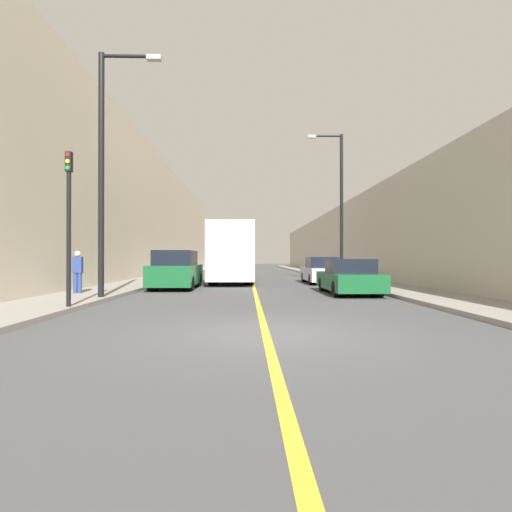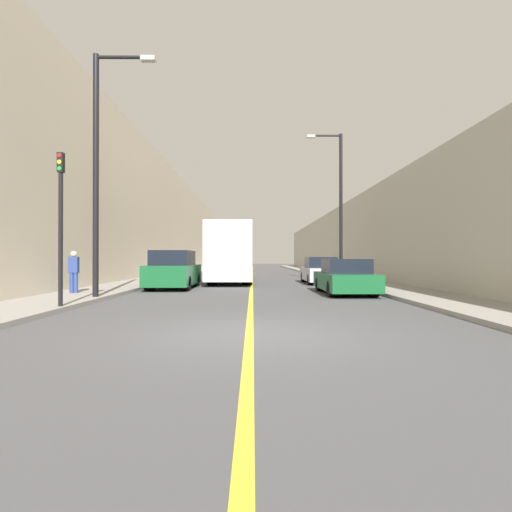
{
  "view_description": "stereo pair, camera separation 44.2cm",
  "coord_description": "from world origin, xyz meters",
  "px_view_note": "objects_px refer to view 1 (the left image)",
  "views": [
    {
      "loc": [
        -0.38,
        -7.76,
        1.47
      ],
      "look_at": [
        0.29,
        19.76,
        1.62
      ],
      "focal_mm": 28.0,
      "sensor_mm": 36.0,
      "label": 1
    },
    {
      "loc": [
        0.07,
        -7.77,
        1.47
      ],
      "look_at": [
        0.29,
        19.76,
        1.62
      ],
      "focal_mm": 28.0,
      "sensor_mm": 36.0,
      "label": 2
    }
  ],
  "objects_px": {
    "parked_suv_left": "(176,271)",
    "street_lamp_right": "(339,199)",
    "car_right_near": "(349,278)",
    "bus": "(233,253)",
    "street_lamp_left": "(106,161)",
    "pedestrian": "(78,271)",
    "traffic_light": "(69,222)",
    "car_right_mid": "(321,272)"
  },
  "relations": [
    {
      "from": "car_right_mid",
      "to": "traffic_light",
      "type": "distance_m",
      "value": 15.33
    },
    {
      "from": "bus",
      "to": "parked_suv_left",
      "type": "relative_size",
      "value": 2.13
    },
    {
      "from": "street_lamp_right",
      "to": "parked_suv_left",
      "type": "bearing_deg",
      "value": -153.29
    },
    {
      "from": "bus",
      "to": "car_right_near",
      "type": "xyz_separation_m",
      "value": [
        5.05,
        -8.69,
        -1.16
      ]
    },
    {
      "from": "bus",
      "to": "car_right_near",
      "type": "bearing_deg",
      "value": -59.81
    },
    {
      "from": "car_right_near",
      "to": "pedestrian",
      "type": "relative_size",
      "value": 2.75
    },
    {
      "from": "bus",
      "to": "street_lamp_left",
      "type": "height_order",
      "value": "street_lamp_left"
    },
    {
      "from": "car_right_mid",
      "to": "car_right_near",
      "type": "bearing_deg",
      "value": -91.1
    },
    {
      "from": "parked_suv_left",
      "to": "traffic_light",
      "type": "xyz_separation_m",
      "value": [
        -1.5,
        -8.3,
        1.61
      ]
    },
    {
      "from": "car_right_near",
      "to": "street_lamp_left",
      "type": "distance_m",
      "value": 10.3
    },
    {
      "from": "pedestrian",
      "to": "traffic_light",
      "type": "bearing_deg",
      "value": -70.1
    },
    {
      "from": "car_right_near",
      "to": "traffic_light",
      "type": "distance_m",
      "value": 10.68
    },
    {
      "from": "street_lamp_left",
      "to": "pedestrian",
      "type": "distance_m",
      "value": 4.45
    },
    {
      "from": "bus",
      "to": "traffic_light",
      "type": "relative_size",
      "value": 2.39
    },
    {
      "from": "car_right_mid",
      "to": "street_lamp_left",
      "type": "relative_size",
      "value": 0.55
    },
    {
      "from": "traffic_light",
      "to": "pedestrian",
      "type": "distance_m",
      "value": 4.77
    },
    {
      "from": "bus",
      "to": "car_right_mid",
      "type": "height_order",
      "value": "bus"
    },
    {
      "from": "car_right_mid",
      "to": "street_lamp_left",
      "type": "bearing_deg",
      "value": -134.51
    },
    {
      "from": "traffic_light",
      "to": "street_lamp_left",
      "type": "bearing_deg",
      "value": 88.9
    },
    {
      "from": "street_lamp_right",
      "to": "traffic_light",
      "type": "bearing_deg",
      "value": -129.31
    },
    {
      "from": "car_right_near",
      "to": "pedestrian",
      "type": "xyz_separation_m",
      "value": [
        -10.67,
        -0.97,
        0.32
      ]
    },
    {
      "from": "car_right_mid",
      "to": "traffic_light",
      "type": "relative_size",
      "value": 1.08
    },
    {
      "from": "bus",
      "to": "street_lamp_right",
      "type": "bearing_deg",
      "value": -9.73
    },
    {
      "from": "street_lamp_left",
      "to": "traffic_light",
      "type": "distance_m",
      "value": 3.61
    },
    {
      "from": "bus",
      "to": "traffic_light",
      "type": "bearing_deg",
      "value": -106.29
    },
    {
      "from": "car_right_mid",
      "to": "street_lamp_left",
      "type": "distance_m",
      "value": 13.77
    },
    {
      "from": "bus",
      "to": "car_right_mid",
      "type": "bearing_deg",
      "value": -19.54
    },
    {
      "from": "car_right_near",
      "to": "bus",
      "type": "bearing_deg",
      "value": 120.19
    },
    {
      "from": "bus",
      "to": "traffic_light",
      "type": "distance_m",
      "value": 14.52
    },
    {
      "from": "street_lamp_right",
      "to": "pedestrian",
      "type": "height_order",
      "value": "street_lamp_right"
    },
    {
      "from": "bus",
      "to": "car_right_near",
      "type": "relative_size",
      "value": 2.3
    },
    {
      "from": "parked_suv_left",
      "to": "traffic_light",
      "type": "relative_size",
      "value": 1.12
    },
    {
      "from": "parked_suv_left",
      "to": "pedestrian",
      "type": "xyz_separation_m",
      "value": [
        -3.04,
        -4.03,
        0.12
      ]
    },
    {
      "from": "bus",
      "to": "street_lamp_left",
      "type": "relative_size",
      "value": 1.21
    },
    {
      "from": "street_lamp_right",
      "to": "street_lamp_left",
      "type": "bearing_deg",
      "value": -135.96
    },
    {
      "from": "bus",
      "to": "street_lamp_right",
      "type": "distance_m",
      "value": 7.28
    },
    {
      "from": "pedestrian",
      "to": "bus",
      "type": "bearing_deg",
      "value": 59.84
    },
    {
      "from": "car_right_mid",
      "to": "traffic_light",
      "type": "height_order",
      "value": "traffic_light"
    },
    {
      "from": "car_right_near",
      "to": "traffic_light",
      "type": "height_order",
      "value": "traffic_light"
    },
    {
      "from": "parked_suv_left",
      "to": "street_lamp_left",
      "type": "bearing_deg",
      "value": -104.55
    },
    {
      "from": "car_right_mid",
      "to": "street_lamp_left",
      "type": "xyz_separation_m",
      "value": [
        -9.2,
        -9.36,
        4.13
      ]
    },
    {
      "from": "parked_suv_left",
      "to": "street_lamp_right",
      "type": "height_order",
      "value": "street_lamp_right"
    }
  ]
}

